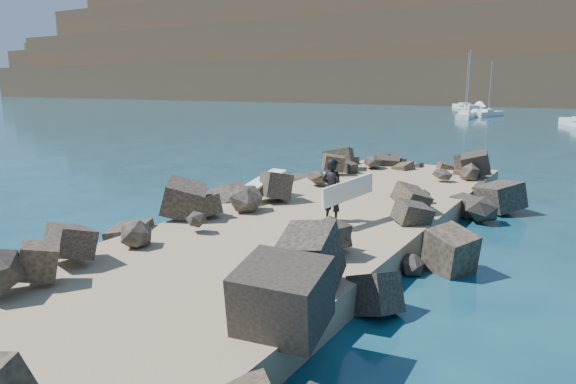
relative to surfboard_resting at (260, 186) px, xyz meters
name	(u,v)px	position (x,y,z in m)	size (l,w,h in m)	color
ground	(307,240)	(2.35, -1.20, -1.04)	(800.00, 800.00, 0.00)	#0F384C
jetty	(266,249)	(2.35, -3.20, -0.74)	(6.00, 26.00, 0.60)	#8C7759
riprap_left	(187,220)	(-0.55, -2.70, -0.54)	(2.60, 22.00, 1.00)	black
riprap_right	(392,256)	(5.25, -2.70, -0.54)	(2.60, 22.00, 1.00)	black
surfboard_resting	(260,186)	(0.00, 0.00, 0.00)	(0.55, 2.20, 0.07)	white
surfer_with_board	(334,190)	(3.09, -1.11, 0.40)	(1.03, 2.02, 1.65)	black
sailboat_a	(466,116)	(-5.45, 52.98, -0.69)	(2.05, 7.02, 8.37)	white
sailboat_e	(465,106)	(-11.86, 81.58, -0.69)	(6.00, 7.84, 9.76)	white
sailboat_b	(488,114)	(-3.85, 58.48, -0.69)	(3.05, 5.96, 7.19)	white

